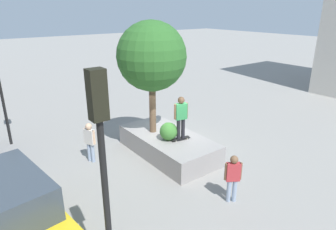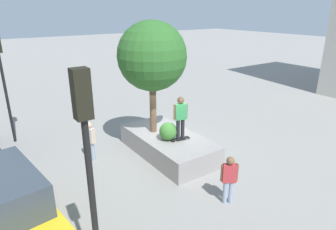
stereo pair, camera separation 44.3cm
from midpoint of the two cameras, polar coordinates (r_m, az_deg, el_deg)
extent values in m
plane|color=gray|center=(13.05, 1.55, -6.76)|extent=(120.00, 120.00, 0.00)
cube|color=gray|center=(12.54, 1.02, -5.73)|extent=(4.47, 2.21, 0.86)
cylinder|color=brown|center=(12.34, -1.90, 2.11)|extent=(0.28, 0.28, 2.45)
sphere|color=#2D6628|center=(11.89, -2.01, 11.30)|extent=(2.79, 2.79, 2.79)
sphere|color=#3D7A33|center=(11.82, 1.11, -3.18)|extent=(0.72, 0.72, 0.72)
cube|color=black|center=(11.92, 3.43, -4.58)|extent=(0.33, 0.82, 0.02)
sphere|color=beige|center=(11.75, 2.53, -5.12)|extent=(0.06, 0.06, 0.06)
sphere|color=beige|center=(11.89, 2.15, -4.81)|extent=(0.06, 0.06, 0.06)
sphere|color=beige|center=(11.98, 4.70, -4.66)|extent=(0.06, 0.06, 0.06)
sphere|color=beige|center=(12.12, 4.30, -4.37)|extent=(0.06, 0.06, 0.06)
cylinder|color=black|center=(11.79, 3.91, -2.65)|extent=(0.15, 0.15, 0.82)
cylinder|color=black|center=(11.71, 3.03, -2.78)|extent=(0.15, 0.15, 0.82)
cube|color=#338C4C|center=(11.49, 3.55, 0.67)|extent=(0.31, 0.50, 0.64)
cylinder|color=brown|center=(11.58, 4.66, 0.89)|extent=(0.10, 0.10, 0.61)
cylinder|color=brown|center=(11.39, 2.43, 0.61)|extent=(0.10, 0.10, 0.61)
sphere|color=brown|center=(11.35, 3.60, 2.84)|extent=(0.27, 0.27, 0.27)
cube|color=gold|center=(8.86, -28.28, -17.02)|extent=(4.95, 2.59, 0.95)
cylinder|color=black|center=(10.53, -24.78, -13.34)|extent=(0.83, 0.34, 0.81)
cylinder|color=black|center=(14.85, -27.89, 2.68)|extent=(0.12, 0.12, 4.09)
cylinder|color=black|center=(6.05, -11.85, -19.35)|extent=(0.12, 0.12, 4.13)
cube|color=black|center=(4.90, -13.90, 3.92)|extent=(0.24, 0.28, 0.85)
sphere|color=red|center=(4.98, -14.79, 7.00)|extent=(0.14, 0.14, 0.14)
sphere|color=gold|center=(5.04, -14.52, 3.91)|extent=(0.14, 0.14, 0.14)
sphere|color=green|center=(5.12, -14.25, 0.90)|extent=(0.14, 0.14, 0.14)
cylinder|color=#8C9EB7|center=(9.89, 13.34, -14.30)|extent=(0.14, 0.14, 0.77)
cylinder|color=#8C9EB7|center=(9.84, 12.27, -14.38)|extent=(0.14, 0.14, 0.77)
cube|color=#B23338|center=(9.50, 13.13, -10.90)|extent=(0.39, 0.47, 0.60)
cylinder|color=brown|center=(9.55, 14.49, -10.72)|extent=(0.09, 0.09, 0.57)
cylinder|color=brown|center=(9.44, 11.77, -10.89)|extent=(0.09, 0.09, 0.57)
sphere|color=brown|center=(9.29, 13.33, -8.62)|extent=(0.25, 0.25, 0.25)
cylinder|color=#8C9EB7|center=(12.47, -13.93, -6.71)|extent=(0.14, 0.14, 0.79)
cylinder|color=#8C9EB7|center=(12.35, -13.31, -6.93)|extent=(0.14, 0.14, 0.79)
cube|color=silver|center=(12.12, -13.89, -3.86)|extent=(0.48, 0.35, 0.62)
cylinder|color=#D8AD8C|center=(12.27, -14.67, -3.54)|extent=(0.10, 0.10, 0.58)
cylinder|color=#D8AD8C|center=(11.96, -13.09, -4.03)|extent=(0.10, 0.10, 0.58)
sphere|color=#D8AD8C|center=(11.95, -14.06, -1.94)|extent=(0.26, 0.26, 0.26)
camera|label=1|loc=(0.22, -88.94, 0.38)|focal=31.54mm
camera|label=2|loc=(0.22, 91.06, -0.38)|focal=31.54mm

